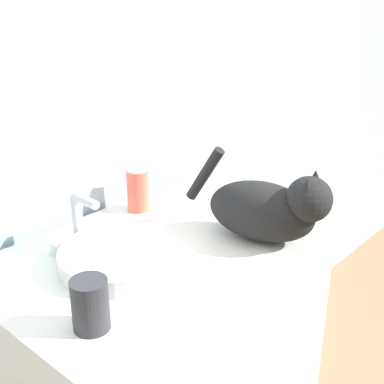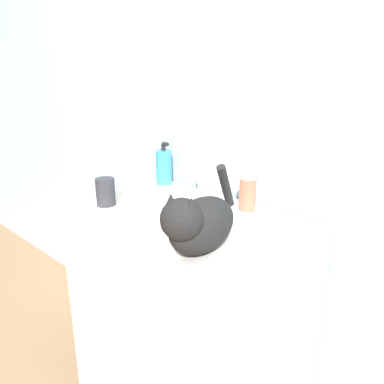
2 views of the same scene
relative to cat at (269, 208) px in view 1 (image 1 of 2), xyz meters
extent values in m
cube|color=#9EB7C6|center=(-0.22, 0.50, 0.25)|extent=(6.00, 0.05, 2.50)
cylinder|color=silver|center=(-0.34, 0.18, -0.07)|extent=(0.28, 0.28, 0.04)
cylinder|color=silver|center=(-0.34, 0.34, -0.02)|extent=(0.02, 0.02, 0.13)
cylinder|color=silver|center=(-0.34, 0.29, 0.04)|extent=(0.02, 0.08, 0.02)
cylinder|color=white|center=(-0.40, 0.34, -0.07)|extent=(0.03, 0.03, 0.03)
cylinder|color=white|center=(-0.27, 0.34, -0.07)|extent=(0.03, 0.03, 0.03)
ellipsoid|color=black|center=(-0.01, 0.02, -0.01)|extent=(0.22, 0.31, 0.15)
sphere|color=black|center=(0.02, -0.09, 0.04)|extent=(0.14, 0.14, 0.11)
cone|color=black|center=(-0.01, -0.10, 0.09)|extent=(0.04, 0.04, 0.04)
cone|color=black|center=(0.05, -0.09, 0.09)|extent=(0.04, 0.04, 0.04)
cylinder|color=black|center=(-0.04, 0.17, 0.06)|extent=(0.05, 0.11, 0.16)
cylinder|color=#EF6047|center=(-0.10, 0.38, -0.03)|extent=(0.06, 0.06, 0.12)
cone|color=white|center=(-0.10, 0.38, 0.05)|extent=(0.06, 0.06, 0.04)
cylinder|color=#2D2D33|center=(-0.52, 0.05, -0.03)|extent=(0.07, 0.07, 0.11)
camera|label=1|loc=(-1.02, -0.66, 0.56)|focal=50.00mm
camera|label=2|loc=(0.65, -0.72, 0.40)|focal=35.00mm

